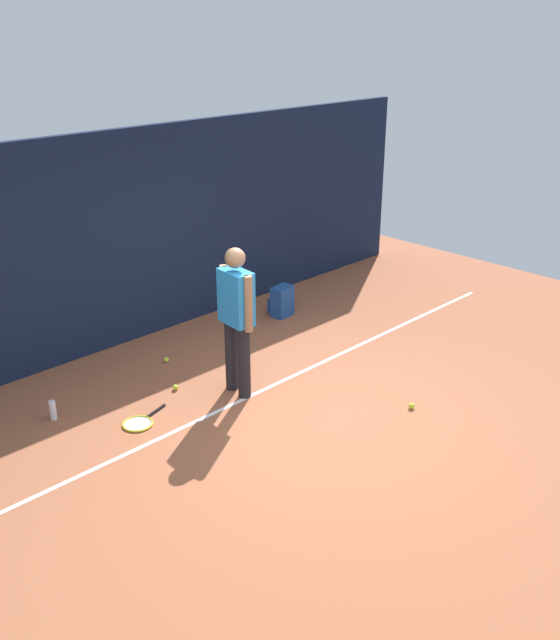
# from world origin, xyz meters

# --- Properties ---
(ground_plane) EXTENTS (12.00, 12.00, 0.00)m
(ground_plane) POSITION_xyz_m (0.00, 0.00, 0.00)
(ground_plane) COLOR #9E5638
(back_fence) EXTENTS (10.00, 0.10, 2.70)m
(back_fence) POSITION_xyz_m (0.00, 3.00, 1.35)
(back_fence) COLOR #141E38
(back_fence) RESTS_ON ground
(court_line) EXTENTS (9.00, 0.05, 0.00)m
(court_line) POSITION_xyz_m (0.00, 0.76, 0.00)
(court_line) COLOR white
(court_line) RESTS_ON ground
(tennis_player) EXTENTS (0.26, 0.53, 1.70)m
(tennis_player) POSITION_xyz_m (-0.15, 0.92, 0.97)
(tennis_player) COLOR black
(tennis_player) RESTS_ON ground
(tennis_racket) EXTENTS (0.64, 0.40, 0.03)m
(tennis_racket) POSITION_xyz_m (-1.33, 1.14, 0.01)
(tennis_racket) COLOR black
(tennis_racket) RESTS_ON ground
(backpack) EXTENTS (0.32, 0.31, 0.44)m
(backpack) POSITION_xyz_m (1.78, 2.17, 0.21)
(backpack) COLOR #1E478C
(backpack) RESTS_ON ground
(tennis_ball_near_player) EXTENTS (0.07, 0.07, 0.07)m
(tennis_ball_near_player) POSITION_xyz_m (0.94, -0.67, 0.03)
(tennis_ball_near_player) COLOR #CCE033
(tennis_ball_near_player) RESTS_ON ground
(tennis_ball_by_fence) EXTENTS (0.07, 0.07, 0.07)m
(tennis_ball_by_fence) POSITION_xyz_m (-0.62, 1.46, 0.03)
(tennis_ball_by_fence) COLOR #CCE033
(tennis_ball_by_fence) RESTS_ON ground
(tennis_ball_mid_court) EXTENTS (0.07, 0.07, 0.07)m
(tennis_ball_mid_court) POSITION_xyz_m (-0.28, 2.10, 0.03)
(tennis_ball_mid_court) COLOR #CCE033
(tennis_ball_mid_court) RESTS_ON ground
(water_bottle) EXTENTS (0.07, 0.07, 0.21)m
(water_bottle) POSITION_xyz_m (-1.92, 1.85, 0.11)
(water_bottle) COLOR white
(water_bottle) RESTS_ON ground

